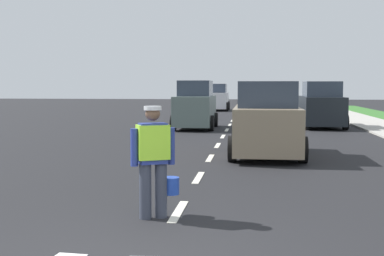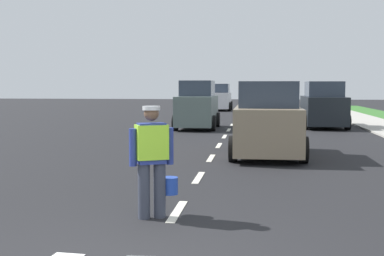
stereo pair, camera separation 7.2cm
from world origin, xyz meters
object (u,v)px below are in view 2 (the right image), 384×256
object	(u,v)px
car_outgoing_ahead	(267,122)
car_oncoming_third	(220,98)
car_parked_far	(323,106)
car_oncoming_second	(197,106)
road_worker	(153,156)

from	to	relation	value
car_outgoing_ahead	car_oncoming_third	world-z (taller)	car_oncoming_third
car_parked_far	car_oncoming_second	distance (m)	5.95
car_parked_far	car_oncoming_second	xyz separation A→B (m)	(-5.79, -1.35, 0.01)
road_worker	car_outgoing_ahead	size ratio (longest dim) A/B	0.42
road_worker	car_oncoming_third	xyz separation A→B (m)	(-1.40, 33.55, 0.04)
road_worker	car_parked_far	distance (m)	18.00
road_worker	car_parked_far	bearing A→B (deg)	75.14
car_outgoing_ahead	road_worker	bearing A→B (deg)	-104.43
car_oncoming_second	car_outgoing_ahead	bearing A→B (deg)	-71.57
car_outgoing_ahead	car_parked_far	size ratio (longest dim) A/B	0.94
road_worker	car_parked_far	world-z (taller)	car_parked_far
car_parked_far	car_oncoming_third	size ratio (longest dim) A/B	1.01
car_outgoing_ahead	car_parked_far	distance (m)	10.71
car_outgoing_ahead	car_oncoming_second	world-z (taller)	car_oncoming_second
road_worker	car_parked_far	xyz separation A→B (m)	(4.62, 17.40, 0.07)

